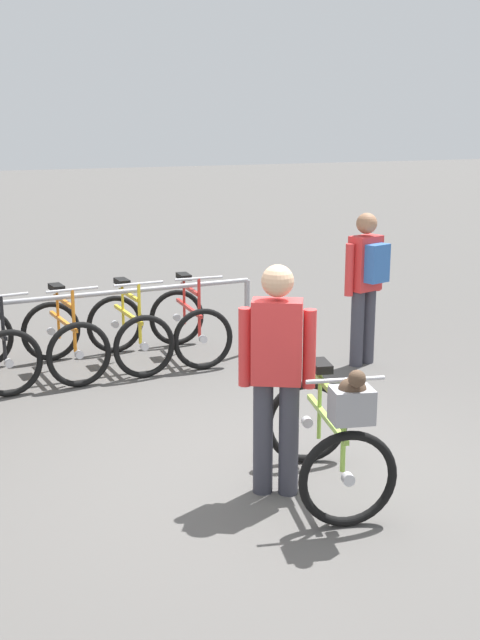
% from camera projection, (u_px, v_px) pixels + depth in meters
% --- Properties ---
extents(ground_plane, '(80.00, 80.00, 0.00)m').
position_uv_depth(ground_plane, '(273.00, 476.00, 5.95)').
color(ground_plane, '#514F4C').
extents(bike_rack_rail, '(3.21, 0.10, 0.88)m').
position_uv_depth(bike_rack_rail, '(110.00, 310.00, 8.27)').
color(bike_rack_rail, '#99999E').
rests_on(bike_rack_rail, ground).
extents(racked_bike_orange, '(0.72, 1.14, 0.97)m').
position_uv_depth(racked_bike_orange, '(64.00, 339.00, 8.31)').
color(racked_bike_orange, black).
rests_on(racked_bike_orange, ground).
extents(racked_bike_yellow, '(0.67, 1.10, 0.97)m').
position_uv_depth(racked_bike_yellow, '(129.00, 331.00, 8.60)').
color(racked_bike_yellow, black).
rests_on(racked_bike_yellow, ground).
extents(racked_bike_red, '(0.75, 1.15, 0.97)m').
position_uv_depth(racked_bike_red, '(189.00, 325.00, 8.90)').
color(racked_bike_red, black).
rests_on(racked_bike_red, ground).
extents(featured_bicycle, '(0.91, 1.25, 1.09)m').
position_uv_depth(featured_bicycle, '(331.00, 434.00, 5.47)').
color(featured_bicycle, black).
rests_on(featured_bicycle, ground).
extents(person_with_featured_bike, '(0.47, 0.35, 1.64)m').
position_uv_depth(person_with_featured_bike, '(277.00, 370.00, 5.48)').
color(person_with_featured_bike, '#383842').
rests_on(person_with_featured_bike, ground).
extents(pedestrian_with_backpack, '(0.52, 0.40, 1.64)m').
position_uv_depth(pedestrian_with_backpack, '(366.00, 279.00, 8.46)').
color(pedestrian_with_backpack, '#383842').
rests_on(pedestrian_with_backpack, ground).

